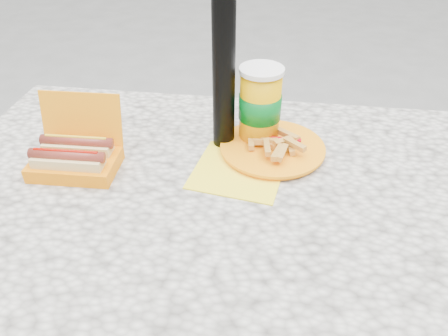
# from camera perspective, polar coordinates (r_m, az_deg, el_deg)

# --- Properties ---
(picnic_table) EXTENTS (1.20, 0.80, 0.75)m
(picnic_table) POSITION_cam_1_polar(r_m,az_deg,el_deg) (0.98, -1.32, -7.11)
(picnic_table) COLOR beige
(picnic_table) RESTS_ON ground
(hotdog_box) EXTENTS (0.18, 0.15, 0.15)m
(hotdog_box) POSITION_cam_1_polar(r_m,az_deg,el_deg) (0.99, -18.88, 1.48)
(hotdog_box) COLOR orange
(hotdog_box) RESTS_ON picnic_table
(fries_plate) EXTENTS (0.30, 0.31, 0.05)m
(fries_plate) POSITION_cam_1_polar(r_m,az_deg,el_deg) (1.01, 5.99, 2.58)
(fries_plate) COLOR yellow
(fries_plate) RESTS_ON picnic_table
(soda_cup) EXTENTS (0.10, 0.10, 0.19)m
(soda_cup) POSITION_cam_1_polar(r_m,az_deg,el_deg) (1.01, 4.70, 8.05)
(soda_cup) COLOR #E39D00
(soda_cup) RESTS_ON picnic_table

